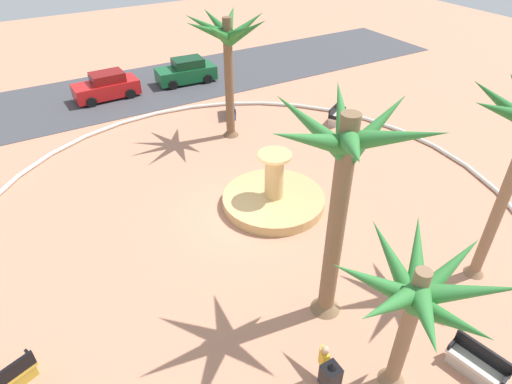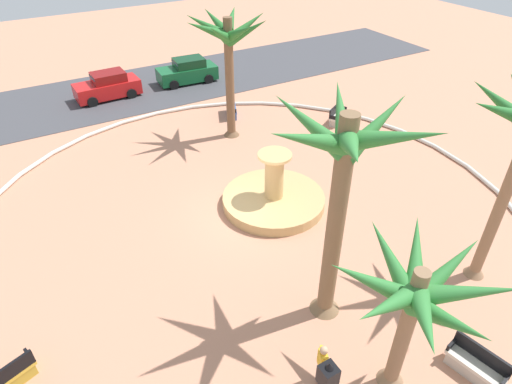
{
  "view_description": "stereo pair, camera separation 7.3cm",
  "coord_description": "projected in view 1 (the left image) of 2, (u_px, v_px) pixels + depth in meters",
  "views": [
    {
      "loc": [
        -7.03,
        -12.59,
        11.29
      ],
      "look_at": [
        0.39,
        0.02,
        1.0
      ],
      "focal_mm": 30.69,
      "sensor_mm": 36.0,
      "label": 1
    },
    {
      "loc": [
        -6.97,
        -12.63,
        11.29
      ],
      "look_at": [
        0.39,
        0.02,
        1.0
      ],
      "focal_mm": 30.69,
      "sensor_mm": 36.0,
      "label": 2
    }
  ],
  "objects": [
    {
      "name": "bench_southeast",
      "position": [
        7.0,
        381.0,
        11.77
      ],
      "size": [
        1.67,
        1.01,
        1.0
      ],
      "color": "gold",
      "rests_on": "ground"
    },
    {
      "name": "fountain",
      "position": [
        274.0,
        198.0,
        18.68
      ],
      "size": [
        4.37,
        4.37,
        2.5
      ],
      "color": "tan",
      "rests_on": "ground"
    },
    {
      "name": "person_cyclist_helmet",
      "position": [
        323.0,
        364.0,
        11.58
      ],
      "size": [
        0.32,
        0.49,
        1.62
      ],
      "color": "#33333D",
      "rests_on": "ground"
    },
    {
      "name": "parked_car_second",
      "position": [
        186.0,
        72.0,
        30.07
      ],
      "size": [
        4.11,
        2.13,
        1.67
      ],
      "color": "#145B2D",
      "rests_on": "ground"
    },
    {
      "name": "palm_tree_near_fountain",
      "position": [
        418.0,
        296.0,
        10.16
      ],
      "size": [
        4.38,
        4.24,
        4.5
      ],
      "color": "#8E6B4C",
      "rests_on": "ground"
    },
    {
      "name": "bench_north",
      "position": [
        476.0,
        366.0,
        12.15
      ],
      "size": [
        0.8,
        1.67,
        1.0
      ],
      "color": "beige",
      "rests_on": "ground"
    },
    {
      "name": "ground_plane",
      "position": [
        248.0,
        214.0,
        18.29
      ],
      "size": [
        80.0,
        80.0,
        0.0
      ],
      "primitive_type": "plane",
      "color": "tan"
    },
    {
      "name": "palm_tree_mid_plaza",
      "position": [
        343.0,
        174.0,
        11.27
      ],
      "size": [
        4.42,
        4.14,
        7.16
      ],
      "color": "brown",
      "rests_on": "ground"
    },
    {
      "name": "street_asphalt",
      "position": [
        133.0,
        90.0,
        29.36
      ],
      "size": [
        48.0,
        8.0,
        0.03
      ],
      "primitive_type": "cube",
      "color": "#424247",
      "rests_on": "ground"
    },
    {
      "name": "parked_car_leftmost",
      "position": [
        106.0,
        87.0,
        27.82
      ],
      "size": [
        4.06,
        2.02,
        1.67
      ],
      "color": "red",
      "rests_on": "ground"
    },
    {
      "name": "palm_tree_by_curb",
      "position": [
        227.0,
        43.0,
        21.23
      ],
      "size": [
        4.28,
        4.39,
        6.48
      ],
      "color": "brown",
      "rests_on": "ground"
    },
    {
      "name": "plaza_curb",
      "position": [
        248.0,
        213.0,
        18.23
      ],
      "size": [
        22.63,
        22.63,
        0.2
      ],
      "primitive_type": "torus",
      "color": "silver",
      "rests_on": "ground"
    },
    {
      "name": "bench_east",
      "position": [
        230.0,
        110.0,
        25.96
      ],
      "size": [
        1.1,
        1.67,
        1.0
      ],
      "color": "#335BA8",
      "rests_on": "ground"
    },
    {
      "name": "bench_west",
      "position": [
        337.0,
        117.0,
        25.22
      ],
      "size": [
        1.64,
        1.23,
        1.0
      ],
      "color": "beige",
      "rests_on": "ground"
    }
  ]
}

